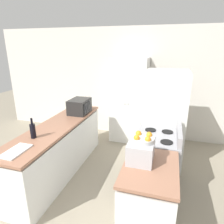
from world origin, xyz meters
TOP-DOWN VIEW (x-y plane):
  - wall_back at (0.00, 3.34)m, footprint 7.00×0.06m
  - counter_left at (-0.82, 1.32)m, footprint 0.60×2.43m
  - counter_right at (0.82, 0.53)m, footprint 0.60×0.86m
  - pantry_cabinet at (0.06, 3.01)m, footprint 0.81×0.59m
  - stove at (0.84, 1.36)m, footprint 0.66×0.76m
  - refrigerator at (0.89, 2.17)m, footprint 0.76×0.77m
  - microwave at (-0.72, 2.01)m, footprint 0.35×0.46m
  - wine_bottle at (-0.87, 0.79)m, footprint 0.08×0.08m
  - toaster_oven at (0.70, 0.63)m, footprint 0.29×0.36m
  - fruit_bowl at (0.71, 0.65)m, footprint 0.26×0.26m
  - cutting_board at (-0.82, 0.38)m, footprint 0.21×0.39m

SIDE VIEW (x-z plane):
  - counter_left at x=-0.82m, z-range -0.02..0.88m
  - counter_right at x=0.82m, z-range -0.02..0.88m
  - stove at x=0.84m, z-range -0.07..0.99m
  - refrigerator at x=0.89m, z-range 0.00..1.77m
  - cutting_board at x=-0.82m, z-range 0.90..0.92m
  - pantry_cabinet at x=0.06m, z-range 0.00..1.93m
  - wine_bottle at x=-0.87m, z-range 0.86..1.16m
  - toaster_oven at x=0.70m, z-range 0.90..1.14m
  - microwave at x=-0.72m, z-range 0.90..1.18m
  - fruit_bowl at x=0.71m, z-range 1.12..1.22m
  - wall_back at x=0.00m, z-range 0.00..2.60m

